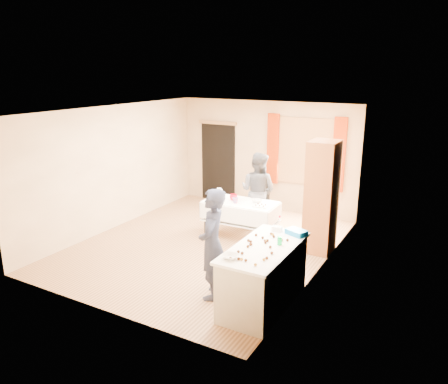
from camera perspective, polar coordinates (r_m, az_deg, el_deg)
The scene contains 29 objects.
floor at distance 8.59m, azimuth -2.37°, elevation -6.97°, with size 4.50×5.50×0.02m, color #9E7047.
ceiling at distance 7.95m, azimuth -2.58°, elevation 10.70°, with size 4.50×5.50×0.02m, color white.
wall_back at distance 10.56m, azimuth 5.45°, elevation 4.75°, with size 4.50×0.02×2.60m, color tan.
wall_front at distance 6.11m, azimuth -16.24°, elevation -4.13°, with size 4.50×0.02×2.60m, color tan.
wall_left at distance 9.53m, azimuth -14.13°, elevation 3.12°, with size 0.02×5.50×2.60m, color tan.
wall_right at distance 7.28m, azimuth 12.84°, elevation -0.67°, with size 0.02×5.50×2.60m, color tan.
window_frame at distance 10.13m, azimuth 10.57°, elevation 5.23°, with size 1.32×0.06×1.52m, color olive.
window_pane at distance 10.12m, azimuth 10.55°, elevation 5.21°, with size 1.20×0.02×1.40m, color white.
curtain_left at distance 10.36m, azimuth 6.39°, elevation 5.63°, with size 0.28×0.06×1.65m, color #8C2302.
curtain_right at distance 9.87m, azimuth 14.77°, elevation 4.69°, with size 0.28×0.06×1.65m, color #8C2302.
doorway at distance 11.17m, azimuth -0.76°, elevation 3.86°, with size 0.95×0.04×2.00m, color black.
door_lintel at distance 10.98m, azimuth -0.86°, elevation 9.04°, with size 1.05×0.06×0.08m, color olive.
cabinet at distance 8.19m, azimuth 12.62°, elevation -0.68°, with size 0.50×0.60×2.09m, color brown.
counter at distance 6.40m, azimuth 5.18°, elevation -10.85°, with size 0.79×1.66×0.91m.
party_table at distance 8.84m, azimuth 2.17°, elevation -3.14°, with size 1.51×0.81×0.75m.
chair at distance 9.66m, azimuth 4.76°, elevation -2.50°, with size 0.52×0.52×0.97m.
girl at distance 6.44m, azimuth -1.56°, elevation -6.83°, with size 0.57×0.70×1.68m, color #1D223A.
woman at distance 9.24m, azimuth 4.44°, elevation 0.15°, with size 0.86×0.70×1.66m, color black.
soda_can at distance 6.26m, azimuth 7.28°, elevation -6.34°, with size 0.07×0.07×0.12m, color #059B35.
mixing_bowl at distance 5.80m, azimuth 0.82°, elevation -8.43°, with size 0.22×0.22×0.05m, color white.
foam_block at distance 6.76m, azimuth 6.94°, elevation -4.80°, with size 0.15×0.10×0.08m, color white.
blue_basket at distance 6.67m, azimuth 9.44°, elevation -5.21°, with size 0.30×0.20×0.08m, color #0A76CD.
pitcher at distance 8.83m, azimuth -0.57°, elevation -0.33°, with size 0.11×0.11×0.22m, color silver.
cup_red at distance 8.82m, azimuth 1.24°, elevation -0.69°, with size 0.20×0.20×0.12m, color #BC041C.
cup_rainbow at distance 8.62m, azimuth 1.49°, elevation -1.11°, with size 0.15×0.15×0.11m, color red.
small_bowl at distance 8.70m, azimuth 4.32°, elevation -1.18°, with size 0.22×0.22×0.06m, color white.
pastry_tray at distance 8.45m, azimuth 4.81°, elevation -1.84°, with size 0.28×0.20×0.02m, color white.
bottle at distance 9.12m, azimuth -0.84°, elevation 0.03°, with size 0.09×0.09×0.17m, color white.
cake_balls at distance 6.15m, azimuth 4.59°, elevation -7.08°, with size 0.53×1.13×0.04m.
Camera 1 is at (4.18, -6.73, 3.32)m, focal length 35.00 mm.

